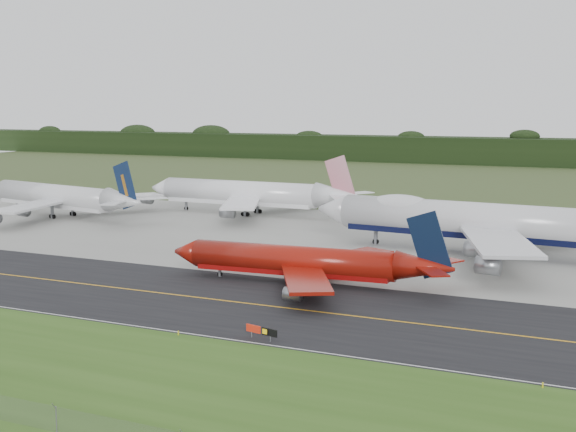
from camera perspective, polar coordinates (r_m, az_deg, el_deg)
The scene contains 15 objects.
ground at distance 110.03m, azimuth -1.66°, elevation -5.81°, with size 600.00×600.00×0.00m, color #364821.
grass_verge at distance 81.71m, azimuth -13.16°, elevation -10.86°, with size 400.00×30.00×0.01m, color #2E4F17.
taxiway at distance 106.59m, azimuth -2.65°, elevation -6.26°, with size 400.00×32.00×0.02m, color black.
apron at distance 156.22m, azimuth 6.94°, elevation -1.81°, with size 400.00×78.00×0.01m, color gray.
taxiway_centreline at distance 106.59m, azimuth -2.65°, elevation -6.25°, with size 400.00×0.40×0.00m, color orange.
taxiway_edge_line at distance 93.69m, azimuth -7.18°, elevation -8.27°, with size 400.00×0.25×0.00m, color silver.
perimeter_fence at distance 72.31m, azimuth -19.79°, elevation -12.69°, with size 320.00×0.10×320.00m.
horizon_treeline at distance 372.64m, azimuth 18.03°, elevation 4.24°, with size 700.00×25.00×12.00m.
jet_ba_747 at distance 144.34m, azimuth 13.99°, elevation -0.41°, with size 68.96×56.88×17.32m.
jet_red_737 at distance 117.57m, azimuth 1.39°, elevation -3.31°, with size 43.63×35.49×11.78m.
jet_navy_gold at distance 196.37m, azimuth -15.79°, elevation 1.28°, with size 54.82×47.02×14.23m.
jet_star_tail at distance 193.33m, azimuth -2.67°, elevation 1.57°, with size 56.85×47.75×15.04m.
taxiway_sign at distance 90.37m, azimuth -1.91°, elevation -8.15°, with size 4.35×1.17×1.48m.
edge_marker_center at distance 93.12m, azimuth -7.80°, elevation -8.24°, with size 0.16×0.16×0.50m, color yellow.
edge_marker_right at distance 79.40m, azimuth 17.66°, elevation -11.39°, with size 0.16×0.16×0.50m, color yellow.
Camera 1 is at (49.02, -95.08, 25.78)m, focal length 50.00 mm.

